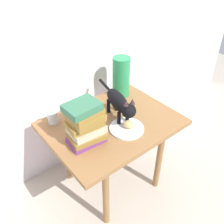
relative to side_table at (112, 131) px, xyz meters
The scene contains 9 objects.
ground_plane 0.52m from the side_table, ahead, with size 6.00×6.00×0.00m, color #B2A899.
back_panel 0.73m from the side_table, 90.00° to the left, with size 4.00×0.04×2.20m, color silver.
side_table is the anchor object (origin of this frame).
plate 0.15m from the side_table, 78.37° to the right, with size 0.22×0.22×0.01m, color white.
bread_roll 0.18m from the side_table, 74.19° to the right, with size 0.08×0.06×0.05m, color #E0BC7A.
cat 0.22m from the side_table, ahead, with size 0.15×0.47×0.23m.
book_stack 0.31m from the side_table, 169.03° to the right, with size 0.22×0.18×0.26m.
green_vase 0.42m from the side_table, 40.26° to the left, with size 0.13×0.13×0.30m, color #288C51.
candle_jar 0.40m from the side_table, 141.70° to the left, with size 0.07×0.07×0.08m.
Camera 1 is at (-0.80, -1.00, 1.61)m, focal length 39.69 mm.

